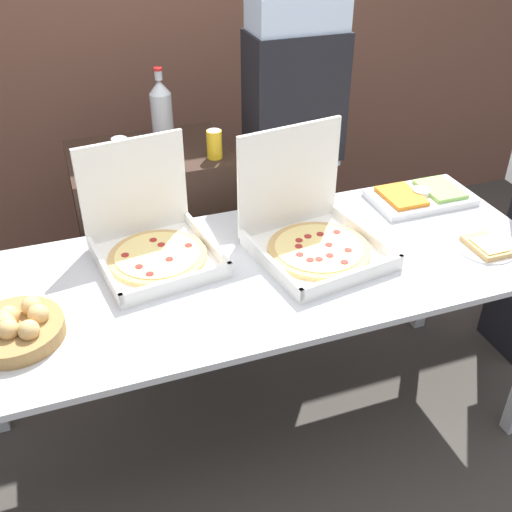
# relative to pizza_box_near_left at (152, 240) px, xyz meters

# --- Properties ---
(ground_plane) EXTENTS (16.00, 16.00, 0.00)m
(ground_plane) POSITION_rel_pizza_box_near_left_xyz_m (0.34, -0.19, -0.93)
(ground_plane) COLOR #423D38
(brick_wall_behind) EXTENTS (10.00, 0.06, 2.80)m
(brick_wall_behind) POSITION_rel_pizza_box_near_left_xyz_m (0.34, 1.51, 0.47)
(brick_wall_behind) COLOR brown
(brick_wall_behind) RESTS_ON ground_plane
(buffet_table) EXTENTS (2.20, 0.85, 0.86)m
(buffet_table) POSITION_rel_pizza_box_near_left_xyz_m (0.34, -0.19, -0.17)
(buffet_table) COLOR silver
(buffet_table) RESTS_ON ground_plane
(pizza_box_near_left) EXTENTS (0.46, 0.48, 0.41)m
(pizza_box_near_left) POSITION_rel_pizza_box_near_left_xyz_m (0.00, 0.00, 0.00)
(pizza_box_near_left) COLOR white
(pizza_box_near_left) RESTS_ON buffet_table
(pizza_box_far_left) EXTENTS (0.50, 0.51, 0.43)m
(pizza_box_far_left) POSITION_rel_pizza_box_near_left_xyz_m (0.57, -0.15, 0.00)
(pizza_box_far_left) COLOR white
(pizza_box_far_left) RESTS_ON buffet_table
(paper_plate_front_center) EXTENTS (0.21, 0.21, 0.03)m
(paper_plate_front_center) POSITION_rel_pizza_box_near_left_xyz_m (1.19, -0.37, -0.06)
(paper_plate_front_center) COLOR white
(paper_plate_front_center) RESTS_ON buffet_table
(veggie_tray) EXTENTS (0.43, 0.26, 0.05)m
(veggie_tray) POSITION_rel_pizza_box_near_left_xyz_m (1.17, 0.05, -0.05)
(veggie_tray) COLOR white
(veggie_tray) RESTS_ON buffet_table
(bread_basket) EXTENTS (0.30, 0.30, 0.10)m
(bread_basket) POSITION_rel_pizza_box_near_left_xyz_m (-0.48, -0.31, -0.04)
(bread_basket) COLOR #9E7542
(bread_basket) RESTS_ON buffet_table
(sideboard_podium) EXTENTS (0.70, 0.51, 1.02)m
(sideboard_podium) POSITION_rel_pizza_box_near_left_xyz_m (0.11, 0.59, -0.42)
(sideboard_podium) COLOR black
(sideboard_podium) RESTS_ON ground_plane
(soda_bottle) EXTENTS (0.09, 0.09, 0.35)m
(soda_bottle) POSITION_rel_pizza_box_near_left_xyz_m (0.20, 0.65, 0.24)
(soda_bottle) COLOR #B7BCC1
(soda_bottle) RESTS_ON sideboard_podium
(soda_can_silver) EXTENTS (0.07, 0.07, 0.12)m
(soda_can_silver) POSITION_rel_pizza_box_near_left_xyz_m (-0.02, 0.49, 0.15)
(soda_can_silver) COLOR silver
(soda_can_silver) RESTS_ON sideboard_podium
(soda_can_colored) EXTENTS (0.07, 0.07, 0.12)m
(soda_can_colored) POSITION_rel_pizza_box_near_left_xyz_m (0.37, 0.44, 0.15)
(soda_can_colored) COLOR gold
(soda_can_colored) RESTS_ON sideboard_podium
(person_server_vest) EXTENTS (0.42, 0.24, 1.85)m
(person_server_vest) POSITION_rel_pizza_box_near_left_xyz_m (0.78, 0.55, 0.11)
(person_server_vest) COLOR #2D2D38
(person_server_vest) RESTS_ON ground_plane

